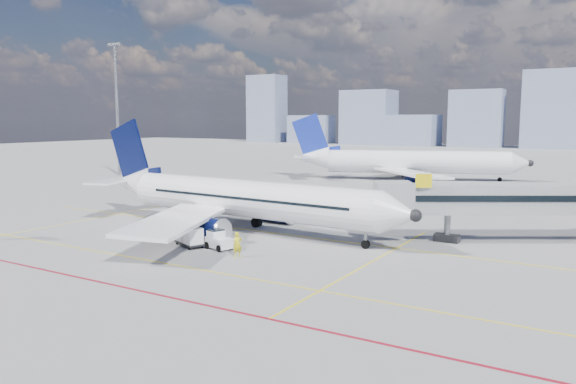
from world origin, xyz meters
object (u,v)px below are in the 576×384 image
Objects in this scene: baggage_tug at (218,240)px; belt_loader at (168,228)px; main_aircraft at (236,198)px; second_aircraft at (407,162)px; ramp_worker at (238,245)px; cargo_dolly at (189,235)px.

belt_loader reaches higher than baggage_tug.
main_aircraft is 8.53m from baggage_tug.
belt_loader is at bearing -115.15° from second_aircraft.
belt_loader is (-4.55, -4.83, -2.64)m from main_aircraft.
ramp_worker is (6.58, -8.75, -2.22)m from main_aircraft.
second_aircraft reaches higher than ramp_worker.
main_aircraft is 53.66m from second_aircraft.
baggage_tug is (4.71, -61.03, -2.43)m from second_aircraft.
main_aircraft is at bearing 31.13° from belt_loader.
main_aircraft is 14.29× the size of baggage_tug.
belt_loader is 2.77× the size of ramp_worker.
baggage_tug is at bearing 99.96° from ramp_worker.
ramp_worker is at bearing -34.94° from belt_loader.
second_aircraft reaches higher than belt_loader.
baggage_tug is 1.31× the size of ramp_worker.
cargo_dolly is (0.72, -7.83, -2.27)m from main_aircraft.
main_aircraft reaches higher than belt_loader.
main_aircraft reaches higher than baggage_tug.
second_aircraft is 62.92m from ramp_worker.
belt_loader is (-3.37, -58.48, -2.64)m from second_aircraft.
ramp_worker is (11.14, -3.92, 0.43)m from belt_loader.
baggage_tug is 3.36m from ramp_worker.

